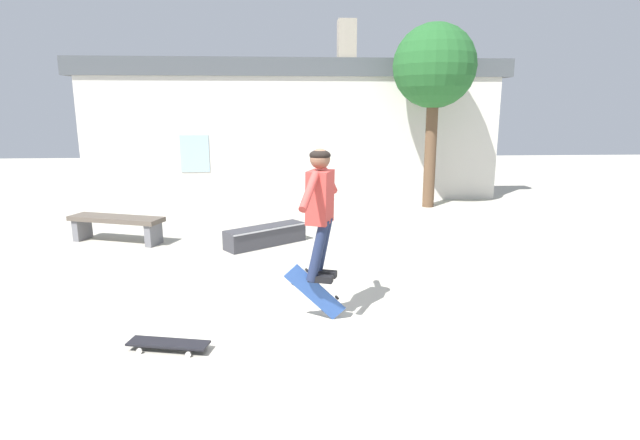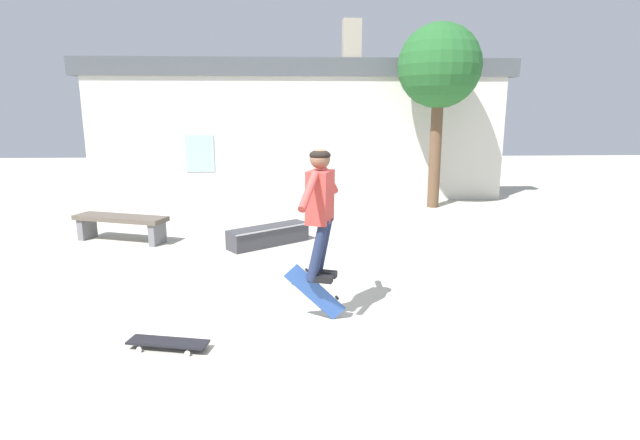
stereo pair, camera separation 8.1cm
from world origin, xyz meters
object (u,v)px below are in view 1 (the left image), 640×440
object	(u,v)px
park_bench	(116,223)
skate_ledge	(266,236)
skater	(320,203)
tree_right	(434,68)
skateboard_resting	(168,343)
skateboard_flipping	(315,292)

from	to	relation	value
park_bench	skate_ledge	size ratio (longest dim) A/B	1.24
park_bench	skater	distance (m)	4.99
park_bench	tree_right	bearing A→B (deg)	43.46
skater	skateboard_resting	distance (m)	2.05
park_bench	skateboard_resting	bearing A→B (deg)	-47.42
park_bench	skateboard_resting	world-z (taller)	park_bench
skater	skateboard_flipping	distance (m)	0.99
park_bench	skateboard_flipping	distance (m)	4.86
tree_right	skateboard_resting	xyz separation A→B (m)	(-4.55, -7.07, -3.13)
tree_right	skateboard_flipping	distance (m)	7.73
tree_right	park_bench	world-z (taller)	tree_right
skate_ledge	skateboard_resting	distance (m)	3.88
skate_ledge	skateboard_resting	bearing A→B (deg)	-137.27
tree_right	park_bench	xyz separation A→B (m)	(-6.37, -2.89, -2.86)
tree_right	skateboard_flipping	world-z (taller)	tree_right
skater	tree_right	bearing A→B (deg)	84.80
park_bench	skater	bearing A→B (deg)	-28.10
skate_ledge	skater	distance (m)	3.49
skate_ledge	skater	xyz separation A→B (m)	(0.72, -3.21, 1.16)
skater	skateboard_resting	size ratio (longest dim) A/B	1.72
skateboard_resting	skate_ledge	bearing A→B (deg)	90.53
skateboard_resting	tree_right	bearing A→B (deg)	69.46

